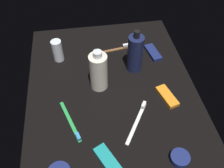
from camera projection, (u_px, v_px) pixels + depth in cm
name	position (u px, v px, depth cm)	size (l,w,h in cm)	color
ground_plane	(112.00, 90.00, 94.95)	(84.00, 64.00, 1.20)	black
lotion_bottle	(135.00, 53.00, 96.23)	(6.12, 6.12, 18.51)	#171E43
bodywash_bottle	(99.00, 71.00, 90.00)	(6.70, 6.70, 17.17)	silver
deodorant_stick	(58.00, 51.00, 102.33)	(4.31, 4.31, 9.56)	silver
toothbrush_green	(71.00, 123.00, 83.61)	(17.42, 6.95, 2.10)	green
toothbrush_white	(137.00, 120.00, 84.45)	(15.87, 10.61, 2.10)	white
toothbrush_brown	(112.00, 50.00, 109.16)	(3.88, 17.98, 2.10)	brown
snack_bar_orange	(167.00, 96.00, 91.21)	(10.40, 4.00, 1.50)	orange
snack_bar_teal	(108.00, 160.00, 74.67)	(10.40, 4.00, 1.50)	teal
snack_bar_navy	(153.00, 53.00, 107.64)	(10.40, 4.00, 1.50)	navy
cream_tin_right	(180.00, 158.00, 74.70)	(5.99, 5.99, 2.13)	navy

